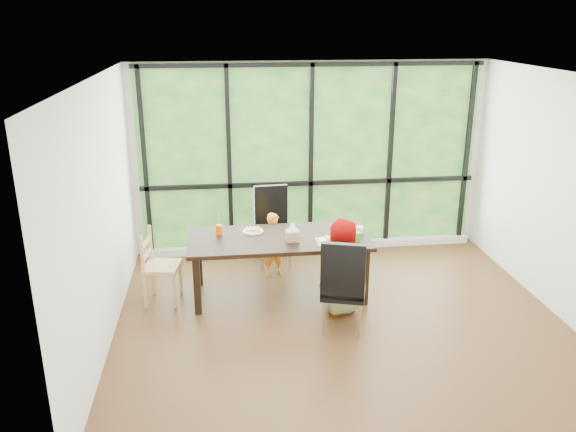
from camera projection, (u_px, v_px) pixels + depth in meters
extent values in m
plane|color=black|center=(340.00, 320.00, 6.58)|extent=(5.00, 5.00, 0.00)
plane|color=silver|center=(310.00, 158.00, 8.26)|extent=(5.00, 0.00, 5.00)
cube|color=#1A491A|center=(311.00, 159.00, 8.24)|extent=(4.80, 0.02, 2.65)
cube|color=silver|center=(310.00, 246.00, 8.58)|extent=(4.80, 0.12, 0.10)
cube|color=black|center=(279.00, 266.00, 7.09)|extent=(2.19, 1.05, 0.75)
cube|color=black|center=(273.00, 227.00, 7.90)|extent=(0.50, 0.50, 1.08)
cube|color=black|center=(344.00, 284.00, 6.23)|extent=(0.57, 0.57, 1.08)
cube|color=tan|center=(162.00, 266.00, 6.89)|extent=(0.46, 0.48, 0.90)
imported|color=orange|center=(274.00, 244.00, 7.62)|extent=(0.36, 0.29, 0.86)
imported|color=slate|center=(340.00, 267.00, 6.59)|extent=(0.65, 0.55, 1.13)
cube|color=tan|center=(333.00, 241.00, 6.84)|extent=(0.38, 0.28, 0.01)
cylinder|color=white|center=(253.00, 231.00, 7.14)|extent=(0.26, 0.26, 0.02)
cylinder|color=white|center=(329.00, 240.00, 6.85)|extent=(0.24, 0.24, 0.01)
cylinder|color=#FF5300|center=(219.00, 230.00, 7.04)|extent=(0.08, 0.08, 0.12)
cylinder|color=green|center=(357.00, 237.00, 6.82)|extent=(0.07, 0.07, 0.11)
cylinder|color=white|center=(360.00, 230.00, 7.09)|extent=(0.08, 0.08, 0.08)
cube|color=tan|center=(292.00, 236.00, 6.85)|extent=(0.15, 0.15, 0.13)
cylinder|color=white|center=(219.00, 222.00, 7.01)|extent=(0.01, 0.04, 0.20)
cylinder|color=pink|center=(358.00, 229.00, 6.79)|extent=(0.01, 0.04, 0.20)
cone|color=white|center=(292.00, 226.00, 6.81)|extent=(0.12, 0.12, 0.11)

